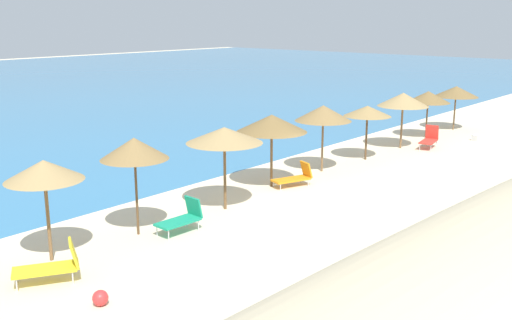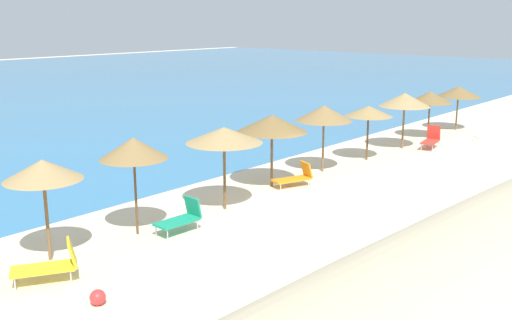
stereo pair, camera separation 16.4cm
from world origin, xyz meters
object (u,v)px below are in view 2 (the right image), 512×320
at_px(beach_umbrella_9, 430,97).
at_px(lounge_chair_3, 181,217).
at_px(cooler_box, 479,138).
at_px(beach_umbrella_2, 43,170).
at_px(beach_umbrella_4, 224,135).
at_px(lounge_chair_1, 295,177).
at_px(beach_umbrella_3, 133,148).
at_px(beach_umbrella_10, 459,92).
at_px(beach_umbrella_8, 405,100).
at_px(beach_umbrella_7, 369,111).
at_px(beach_umbrella_6, 324,113).
at_px(lounge_chair_0, 431,139).
at_px(lounge_chair_2, 51,264).
at_px(beach_ball, 98,297).
at_px(beach_umbrella_5, 272,123).

bearing_deg(beach_umbrella_9, lounge_chair_3, -177.43).
bearing_deg(cooler_box, lounge_chair_3, 175.29).
distance_m(lounge_chair_3, cooler_box, 19.54).
height_order(beach_umbrella_2, beach_umbrella_4, beach_umbrella_4).
height_order(beach_umbrella_2, lounge_chair_1, beach_umbrella_2).
distance_m(beach_umbrella_3, beach_umbrella_9, 19.53).
height_order(beach_umbrella_10, lounge_chair_3, beach_umbrella_10).
xyz_separation_m(beach_umbrella_2, beach_umbrella_8, (18.95, -0.46, -0.06)).
distance_m(beach_umbrella_7, lounge_chair_3, 12.04).
xyz_separation_m(beach_umbrella_7, beach_umbrella_8, (3.28, -0.06, 0.19)).
bearing_deg(beach_umbrella_6, lounge_chair_0, -11.04).
distance_m(beach_umbrella_3, cooler_box, 20.78).
bearing_deg(lounge_chair_3, lounge_chair_0, -89.09).
distance_m(beach_umbrella_3, lounge_chair_2, 4.22).
xyz_separation_m(beach_umbrella_4, beach_umbrella_8, (12.73, 0.06, -0.13)).
distance_m(beach_umbrella_9, cooler_box, 3.33).
height_order(beach_umbrella_3, lounge_chair_3, beach_umbrella_3).
xyz_separation_m(lounge_chair_2, beach_ball, (0.03, -1.92, -0.26)).
bearing_deg(beach_umbrella_10, beach_umbrella_2, 179.07).
bearing_deg(beach_umbrella_3, beach_umbrella_4, -5.10).
height_order(beach_umbrella_5, beach_umbrella_10, beach_umbrella_5).
distance_m(beach_umbrella_2, beach_ball, 3.99).
distance_m(lounge_chair_3, beach_ball, 4.92).
bearing_deg(cooler_box, beach_umbrella_4, 172.80).
bearing_deg(beach_ball, beach_umbrella_8, 7.91).
height_order(beach_umbrella_6, lounge_chair_0, beach_umbrella_6).
bearing_deg(lounge_chair_2, lounge_chair_0, -60.58).
height_order(beach_umbrella_9, lounge_chair_3, beach_umbrella_9).
height_order(beach_umbrella_8, lounge_chair_0, beach_umbrella_8).
bearing_deg(beach_umbrella_7, beach_umbrella_10, -0.07).
height_order(beach_umbrella_2, beach_umbrella_8, beach_umbrella_2).
bearing_deg(beach_umbrella_5, lounge_chair_0, -8.54).
xyz_separation_m(beach_umbrella_8, cooler_box, (4.30, -2.21, -2.28)).
distance_m(lounge_chair_0, beach_ball, 20.65).
xyz_separation_m(beach_umbrella_6, lounge_chair_2, (-13.28, -1.17, -2.04)).
distance_m(lounge_chair_0, lounge_chair_3, 16.15).
distance_m(beach_umbrella_6, lounge_chair_3, 9.10).
relative_size(beach_umbrella_5, beach_umbrella_8, 1.01).
bearing_deg(beach_umbrella_5, beach_umbrella_7, -4.14).
xyz_separation_m(beach_umbrella_3, beach_umbrella_7, (12.90, -0.19, -0.40)).
relative_size(beach_umbrella_5, lounge_chair_1, 1.68).
height_order(beach_umbrella_7, cooler_box, beach_umbrella_7).
relative_size(beach_umbrella_7, lounge_chair_1, 1.49).
height_order(beach_umbrella_9, lounge_chair_0, beach_umbrella_9).
distance_m(beach_umbrella_7, cooler_box, 8.19).
bearing_deg(cooler_box, lounge_chair_1, 171.11).
bearing_deg(lounge_chair_1, beach_umbrella_3, 106.74).
xyz_separation_m(beach_umbrella_3, cooler_box, (20.49, -2.46, -2.49)).
distance_m(beach_umbrella_3, beach_umbrella_10, 22.80).
bearing_deg(beach_umbrella_4, beach_umbrella_2, 175.21).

